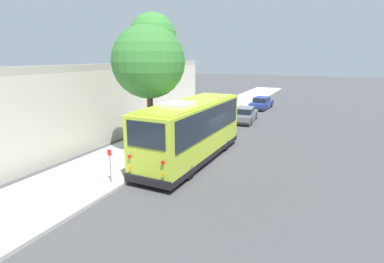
{
  "coord_description": "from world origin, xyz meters",
  "views": [
    {
      "loc": [
        -15.14,
        -6.12,
        5.68
      ],
      "look_at": [
        0.59,
        1.2,
        1.3
      ],
      "focal_mm": 28.0,
      "sensor_mm": 36.0,
      "label": 1
    }
  ],
  "objects_px": {
    "street_tree": "(149,57)",
    "fire_hydrant": "(212,121)",
    "parked_sedan_gray": "(245,115)",
    "parked_sedan_blue": "(262,103)",
    "shuttle_bus": "(192,128)",
    "sign_post_far": "(137,154)",
    "sign_post_near": "(110,166)"
  },
  "relations": [
    {
      "from": "street_tree",
      "to": "fire_hydrant",
      "type": "xyz_separation_m",
      "value": [
        7.72,
        -0.75,
        -5.1
      ]
    },
    {
      "from": "parked_sedan_gray",
      "to": "street_tree",
      "type": "xyz_separation_m",
      "value": [
        -11.36,
        2.48,
        5.05
      ]
    },
    {
      "from": "parked_sedan_gray",
      "to": "parked_sedan_blue",
      "type": "height_order",
      "value": "parked_sedan_blue"
    },
    {
      "from": "shuttle_bus",
      "to": "sign_post_far",
      "type": "distance_m",
      "value": 3.33
    },
    {
      "from": "parked_sedan_gray",
      "to": "sign_post_near",
      "type": "xyz_separation_m",
      "value": [
        -15.94,
        1.77,
        0.36
      ]
    },
    {
      "from": "fire_hydrant",
      "to": "parked_sedan_blue",
      "type": "bearing_deg",
      "value": -8.32
    },
    {
      "from": "parked_sedan_gray",
      "to": "sign_post_far",
      "type": "distance_m",
      "value": 14.04
    },
    {
      "from": "sign_post_near",
      "to": "street_tree",
      "type": "bearing_deg",
      "value": 8.86
    },
    {
      "from": "parked_sedan_blue",
      "to": "shuttle_bus",
      "type": "bearing_deg",
      "value": -176.45
    },
    {
      "from": "shuttle_bus",
      "to": "parked_sedan_gray",
      "type": "height_order",
      "value": "shuttle_bus"
    },
    {
      "from": "parked_sedan_blue",
      "to": "fire_hydrant",
      "type": "relative_size",
      "value": 5.73
    },
    {
      "from": "fire_hydrant",
      "to": "sign_post_far",
      "type": "bearing_deg",
      "value": 179.81
    },
    {
      "from": "parked_sedan_blue",
      "to": "sign_post_near",
      "type": "height_order",
      "value": "sign_post_near"
    },
    {
      "from": "sign_post_far",
      "to": "parked_sedan_blue",
      "type": "bearing_deg",
      "value": -4.43
    },
    {
      "from": "shuttle_bus",
      "to": "parked_sedan_gray",
      "type": "relative_size",
      "value": 1.92
    },
    {
      "from": "street_tree",
      "to": "sign_post_far",
      "type": "height_order",
      "value": "street_tree"
    },
    {
      "from": "street_tree",
      "to": "parked_sedan_blue",
      "type": "bearing_deg",
      "value": -7.18
    },
    {
      "from": "parked_sedan_gray",
      "to": "fire_hydrant",
      "type": "bearing_deg",
      "value": 150.16
    },
    {
      "from": "street_tree",
      "to": "fire_hydrant",
      "type": "height_order",
      "value": "street_tree"
    },
    {
      "from": "parked_sedan_gray",
      "to": "fire_hydrant",
      "type": "distance_m",
      "value": 4.03
    },
    {
      "from": "shuttle_bus",
      "to": "parked_sedan_blue",
      "type": "height_order",
      "value": "shuttle_bus"
    },
    {
      "from": "parked_sedan_blue",
      "to": "fire_hydrant",
      "type": "distance_m",
      "value": 11.22
    },
    {
      "from": "parked_sedan_gray",
      "to": "fire_hydrant",
      "type": "height_order",
      "value": "parked_sedan_gray"
    },
    {
      "from": "parked_sedan_blue",
      "to": "parked_sedan_gray",
      "type": "bearing_deg",
      "value": -176.2
    },
    {
      "from": "street_tree",
      "to": "sign_post_near",
      "type": "height_order",
      "value": "street_tree"
    },
    {
      "from": "street_tree",
      "to": "fire_hydrant",
      "type": "distance_m",
      "value": 9.28
    },
    {
      "from": "shuttle_bus",
      "to": "parked_sedan_blue",
      "type": "xyz_separation_m",
      "value": [
        18.81,
        0.19,
        -1.26
      ]
    },
    {
      "from": "parked_sedan_blue",
      "to": "sign_post_far",
      "type": "bearing_deg",
      "value": 178.54
    },
    {
      "from": "sign_post_far",
      "to": "fire_hydrant",
      "type": "height_order",
      "value": "sign_post_far"
    },
    {
      "from": "sign_post_far",
      "to": "fire_hydrant",
      "type": "bearing_deg",
      "value": -0.19
    },
    {
      "from": "fire_hydrant",
      "to": "sign_post_near",
      "type": "bearing_deg",
      "value": 179.84
    },
    {
      "from": "street_tree",
      "to": "sign_post_near",
      "type": "bearing_deg",
      "value": -171.14
    }
  ]
}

